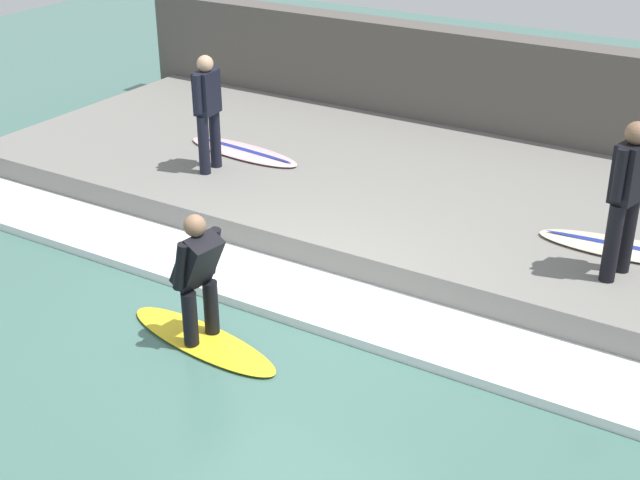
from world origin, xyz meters
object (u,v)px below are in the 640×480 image
at_px(surfer_waiting_near, 208,107).
at_px(surfboard_waiting_near, 243,151).
at_px(surfboard_riding, 203,340).
at_px(surfboard_waiting_far, 625,249).
at_px(surfer_waiting_far, 627,192).
at_px(surfer_riding, 198,272).

distance_m(surfer_waiting_near, surfboard_waiting_near, 1.08).
xyz_separation_m(surfboard_riding, surfboard_waiting_far, (3.31, -3.11, 0.39)).
bearing_deg(surfer_waiting_far, surfer_waiting_near, 88.20).
bearing_deg(surfboard_riding, surfboard_waiting_near, 30.41).
relative_size(surfer_riding, surfboard_waiting_far, 0.69).
bearing_deg(surfer_riding, surfboard_waiting_near, 30.41).
height_order(surfer_waiting_near, surfboard_waiting_far, surfer_waiting_near).
relative_size(surfer_riding, surfer_waiting_near, 0.86).
relative_size(surfboard_riding, surfer_waiting_near, 1.27).
height_order(surfboard_riding, surfer_waiting_far, surfer_waiting_far).
height_order(surfer_waiting_far, surfboard_waiting_far, surfer_waiting_far).
relative_size(surfer_waiting_far, surfboard_waiting_far, 0.87).
relative_size(surfer_waiting_near, surfboard_waiting_near, 0.80).
bearing_deg(surfboard_waiting_far, surfer_riding, 136.76).
height_order(surfer_riding, surfboard_waiting_near, surfer_riding).
height_order(surfer_riding, surfer_waiting_near, surfer_waiting_near).
xyz_separation_m(surfboard_waiting_near, surfboard_waiting_far, (-0.27, -5.21, 0.00)).
relative_size(surfer_riding, surfer_waiting_far, 0.80).
xyz_separation_m(surfer_waiting_near, surfboard_waiting_near, (0.71, -0.00, -0.82)).
xyz_separation_m(surfboard_riding, surfer_waiting_near, (2.87, 2.10, 1.21)).
height_order(surfboard_riding, surfer_waiting_near, surfer_waiting_near).
bearing_deg(surfboard_waiting_far, surfboard_riding, 136.76).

